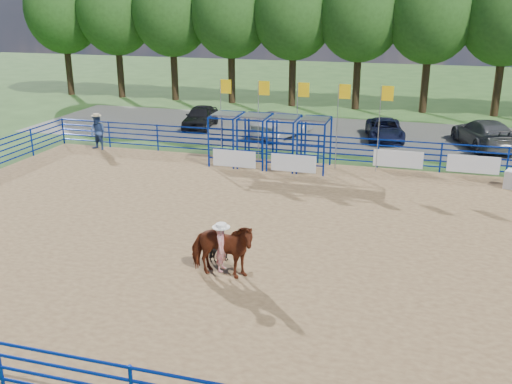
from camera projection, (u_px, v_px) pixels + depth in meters
The scene contains 13 objects.
ground at pixel (267, 237), 20.29m from camera, with size 120.00×120.00×0.00m, color #396026.
arena_dirt at pixel (267, 237), 20.28m from camera, with size 30.00×20.00×0.02m, color #94744A.
gravel_strip at pixel (338, 134), 35.75m from camera, with size 40.00×10.00×0.01m, color slate.
horse_and_rider at pixel (222, 248), 17.06m from camera, with size 2.15×1.01×2.44m.
calf at pixel (224, 249), 18.26m from camera, with size 0.66×0.74×0.82m, color black.
spectator_cowboy at pixel (98, 132), 31.67m from camera, with size 1.07×0.90×2.01m.
car_a at pixel (200, 117), 37.29m from camera, with size 1.70×4.22×1.44m, color black.
car_b at pixel (283, 125), 34.71m from camera, with size 1.63×4.68×1.54m, color gray.
car_c at pixel (385, 130), 34.11m from camera, with size 2.04×4.43×1.23m, color #161B38.
car_d at pixel (484, 133), 32.30m from camera, with size 2.23×5.48×1.59m, color #59595C.
perimeter_fence at pixel (267, 217), 20.04m from camera, with size 30.10×20.10×1.50m.
chute_assembly at pixel (277, 142), 28.42m from camera, with size 19.32×2.41×4.20m.
treeline at pixel (361, 6), 41.51m from camera, with size 56.40×6.40×11.24m.
Camera 1 is at (4.82, -18.07, 8.04)m, focal length 40.00 mm.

